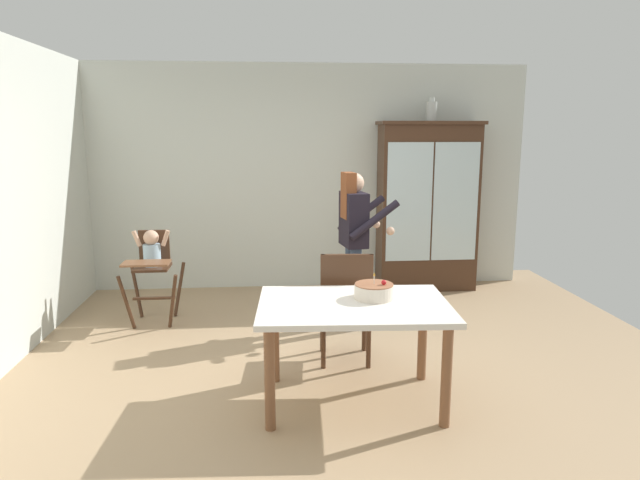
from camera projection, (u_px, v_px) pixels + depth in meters
ground_plane at (331, 371)px, 4.58m from camera, size 6.24×6.24×0.00m
wall_back at (308, 178)px, 6.89m from camera, size 5.32×0.06×2.70m
china_cabinet at (427, 206)px, 6.82m from camera, size 1.23×0.48×2.02m
ceramic_vase at (431, 111)px, 6.61m from camera, size 0.13×0.13×0.27m
high_chair_with_toddler at (152, 259)px, 5.63m from camera, size 0.58×0.68×0.95m
adult_person at (354, 231)px, 5.44m from camera, size 0.56×0.54×1.53m
dining_table at (354, 317)px, 3.95m from camera, size 1.37×0.97×0.74m
birthday_cake at (374, 291)px, 4.03m from camera, size 0.28×0.28×0.19m
dining_chair_far_side at (346, 300)px, 4.62m from camera, size 0.47×0.47×0.96m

